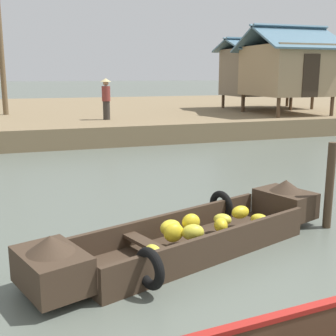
{
  "coord_description": "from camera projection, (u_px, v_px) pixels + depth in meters",
  "views": [
    {
      "loc": [
        -2.7,
        -1.85,
        2.58
      ],
      "look_at": [
        -0.06,
        5.99,
        0.8
      ],
      "focal_mm": 46.82,
      "sensor_mm": 36.0,
      "label": 1
    }
  ],
  "objects": [
    {
      "name": "ground_plane",
      "position": [
        125.0,
        167.0,
        12.36
      ],
      "size": [
        300.0,
        300.0,
        0.0
      ],
      "primitive_type": "plane",
      "color": "#596056"
    },
    {
      "name": "riverbank_strip",
      "position": [
        71.0,
        114.0,
        24.61
      ],
      "size": [
        160.0,
        20.0,
        0.74
      ],
      "primitive_type": "cube",
      "color": "#7F6B4C",
      "rests_on": "ground"
    },
    {
      "name": "banana_boat",
      "position": [
        193.0,
        234.0,
        6.43
      ],
      "size": [
        5.05,
        2.59,
        0.76
      ],
      "color": "#3D2D21",
      "rests_on": "ground"
    },
    {
      "name": "stilt_house_mid_right",
      "position": [
        287.0,
        69.0,
        20.07
      ],
      "size": [
        3.84,
        4.04,
        3.99
      ],
      "color": "#4C3826",
      "rests_on": "riverbank_strip"
    },
    {
      "name": "stilt_house_right",
      "position": [
        268.0,
        71.0,
        23.16
      ],
      "size": [
        5.17,
        3.2,
        3.65
      ],
      "color": "#4C3826",
      "rests_on": "riverbank_strip"
    },
    {
      "name": "vendor_person",
      "position": [
        106.0,
        97.0,
        17.7
      ],
      "size": [
        0.44,
        0.44,
        1.66
      ],
      "color": "#332D28",
      "rests_on": "riverbank_strip"
    },
    {
      "name": "mooring_post",
      "position": [
        330.0,
        186.0,
        7.35
      ],
      "size": [
        0.14,
        0.14,
        1.47
      ],
      "primitive_type": "cylinder",
      "color": "#423323",
      "rests_on": "ground"
    }
  ]
}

